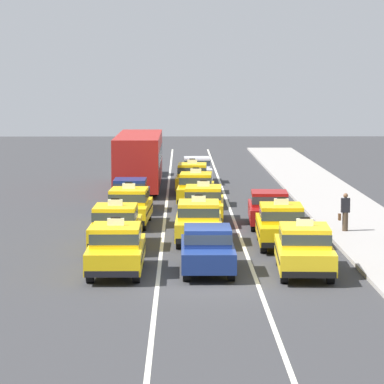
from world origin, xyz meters
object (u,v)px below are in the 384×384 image
Objects in this scene: taxi_left_third at (129,206)px; taxi_center_second at (199,221)px; taxi_left_nearest at (116,248)px; sedan_center_nearest at (207,248)px; sedan_left_sixth at (143,162)px; taxi_center_fourth at (196,188)px; sedan_center_sixth at (197,169)px; taxi_center_fifth at (192,177)px; taxi_right_second at (281,224)px; pedestrian_by_storefront at (345,212)px; bus_left_fifth at (139,158)px; sedan_right_third at (269,208)px; taxi_left_second at (116,225)px; sedan_left_fourth at (130,194)px; taxi_center_third at (203,203)px; taxi_right_nearest at (304,249)px.

taxi_center_second is at bearing -57.55° from taxi_left_third.
sedan_center_nearest is at bearing 2.77° from taxi_left_nearest.
taxi_left_nearest reaches higher than sedan_left_sixth.
sedan_center_sixth is at bearing 88.85° from taxi_center_fourth.
taxi_left_nearest is 0.99× the size of taxi_center_fifth.
pedestrian_by_storefront is (2.99, 3.05, 0.06)m from taxi_right_second.
taxi_center_fifth is (2.95, 12.84, 0.00)m from taxi_left_third.
bus_left_fifth is at bearing -131.90° from sedan_center_sixth.
sedan_right_third is at bearing -74.94° from sedan_left_sixth.
taxi_left_second is 13.49m from taxi_center_fourth.
sedan_center_nearest is 0.93× the size of taxi_right_second.
taxi_left_third is 1.07× the size of sedan_left_fourth.
taxi_center_fifth is 2.90× the size of pedestrian_by_storefront.
taxi_right_second is at bearing -16.84° from taxi_center_second.
taxi_left_third is at bearing -113.18° from taxi_center_fourth.
taxi_center_fourth is at bearing 80.84° from taxi_left_nearest.
taxi_center_fourth is at bearing 121.87° from pedestrian_by_storefront.
bus_left_fifth is 16.37m from sedan_right_third.
bus_left_fifth is 2.58× the size of sedan_left_sixth.
taxi_center_third is at bearing 75.08° from taxi_left_nearest.
bus_left_fifth reaches higher than sedan_center_sixth.
taxi_center_fifth is at bearing 90.17° from taxi_center_second.
taxi_left_second is 7.66m from taxi_center_third.
sedan_center_sixth is at bearing 96.83° from taxi_right_second.
taxi_center_fifth is 0.99× the size of taxi_right_nearest.
taxi_right_nearest is (3.41, -6.54, 0.00)m from taxi_center_second.
taxi_left_third is 1.07× the size of sedan_center_nearest.
taxi_center_fifth is at bearing 99.90° from taxi_right_second.
pedestrian_by_storefront is at bearing 45.56° from taxi_right_second.
pedestrian_by_storefront reaches higher than sedan_center_nearest.
taxi_right_nearest is at bearing -107.73° from pedestrian_by_storefront.
sedan_left_fourth is 0.93× the size of taxi_center_third.
taxi_left_nearest is 6.99m from taxi_center_second.
bus_left_fifth reaches higher than taxi_left_third.
pedestrian_by_storefront is (6.17, 2.09, 0.06)m from taxi_center_second.
taxi_center_fourth is 1.00× the size of taxi_right_second.
taxi_center_fifth reaches higher than sedan_right_third.
taxi_center_second is (3.22, -28.02, 0.03)m from sedan_left_sixth.
taxi_center_fourth is at bearing 89.66° from taxi_center_second.
sedan_center_sixth is (0.35, 5.60, -0.03)m from taxi_center_fifth.
taxi_center_fifth is (3.17, 18.74, 0.00)m from taxi_left_second.
sedan_left_fourth is at bearing -104.64° from sedan_center_sixth.
sedan_left_sixth is 0.94× the size of taxi_right_nearest.
sedan_left_sixth is at bearing 98.96° from taxi_center_third.
taxi_left_second is 1.06× the size of sedan_center_sixth.
taxi_right_nearest is 1.06× the size of sedan_right_third.
taxi_left_third is at bearing 137.41° from taxi_right_second.
taxi_center_fourth is 1.07× the size of sedan_center_sixth.
sedan_left_fourth is 2.71× the size of pedestrian_by_storefront.
taxi_center_fifth is at bearing 90.58° from sedan_center_nearest.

